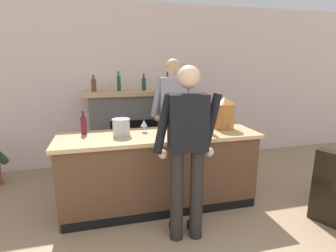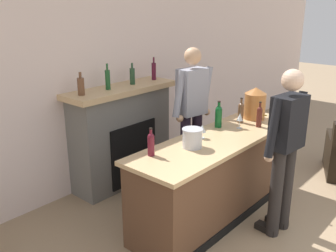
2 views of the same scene
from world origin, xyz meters
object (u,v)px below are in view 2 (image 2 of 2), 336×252
Objects in this scene: person_bartender at (192,112)px; ice_bucket_steel at (192,138)px; wine_bottle_rose_blush at (241,112)px; copper_dispenser at (255,103)px; wine_bottle_cabernet_heavy at (219,115)px; wine_glass_front_left at (240,118)px; fireplace_stone at (122,135)px; person_customer at (285,147)px; wine_bottle_riesling_slim at (151,143)px; wine_bottle_burgundy_dark at (259,116)px; wine_glass_back_row at (202,129)px.

person_bartender reaches higher than ice_bucket_steel.
copper_dispenser is at bearing -9.57° from wine_bottle_rose_blush.
wine_bottle_cabernet_heavy reaches higher than wine_glass_front_left.
ice_bucket_steel is 1.05m from wine_bottle_rose_blush.
fireplace_stone is at bearing 123.35° from person_bartender.
fireplace_stone reaches higher than wine_glass_front_left.
person_bartender is 0.46m from wine_bottle_cabernet_heavy.
wine_bottle_rose_blush is (0.48, 0.80, 0.11)m from person_customer.
copper_dispenser is 0.61m from wine_bottle_cabernet_heavy.
person_bartender is 1.30m from wine_bottle_riesling_slim.
copper_dispenser reaches higher than wine_glass_front_left.
wine_glass_front_left is (1.27, -0.20, 0.01)m from wine_bottle_riesling_slim.
wine_bottle_riesling_slim is at bearing 137.91° from person_customer.
wine_bottle_burgundy_dark is at bearing -90.76° from wine_bottle_rose_blush.
copper_dispenser is 2.64× the size of wine_glass_back_row.
wine_bottle_burgundy_dark is at bearing 49.06° from person_customer.
fireplace_stone reaches higher than wine_bottle_burgundy_dark.
wine_bottle_burgundy_dark is at bearing -64.29° from fireplace_stone.
ice_bucket_steel reaches higher than wine_glass_front_left.
ice_bucket_steel is (-0.29, -1.39, 0.37)m from fireplace_stone.
wine_bottle_rose_blush reaches higher than ice_bucket_steel.
fireplace_stone is at bearing 78.33° from ice_bucket_steel.
fireplace_stone is 1.35m from wine_glass_back_row.
person_customer is at bearing -130.94° from wine_bottle_burgundy_dark.
wine_bottle_burgundy_dark is 1.67× the size of wine_glass_front_left.
wine_glass_back_row is at bearing -90.26° from fireplace_stone.
fireplace_stone is at bearing 115.71° from wine_bottle_burgundy_dark.
person_bartender is 4.54× the size of copper_dispenser.
wine_bottle_cabernet_heavy is at bearing 80.42° from person_customer.
fireplace_stone is 4.07× the size of copper_dispenser.
person_bartender is 9.96× the size of wine_glass_front_left.
copper_dispenser is (0.74, 0.75, 0.17)m from person_customer.
copper_dispenser is at bearing 1.09° from ice_bucket_steel.
wine_bottle_rose_blush is (1.04, 0.07, 0.04)m from ice_bucket_steel.
person_bartender is 0.61m from wine_bottle_rose_blush.
wine_bottle_rose_blush is at bearing -1.18° from wine_glass_back_row.
person_bartender is 0.66m from wine_glass_front_left.
ice_bucket_steel is 1.06m from wine_bottle_burgundy_dark.
fireplace_stone is 1.79m from wine_bottle_burgundy_dark.
fireplace_stone reaches higher than copper_dispenser.
wine_bottle_rose_blush is at bearing 89.24° from wine_bottle_burgundy_dark.
fireplace_stone reaches higher than wine_bottle_riesling_slim.
wine_bottle_riesling_slim is 1.29m from wine_glass_front_left.
wine_bottle_burgundy_dark is at bearing -72.65° from person_bartender.
wine_glass_front_left is (-0.46, -0.06, -0.07)m from copper_dispenser.
person_customer is 1.37m from person_bartender.
wine_bottle_cabernet_heavy reaches higher than wine_bottle_rose_blush.
copper_dispenser is 0.34m from wine_bottle_burgundy_dark.
fireplace_stone is at bearing 89.74° from wine_glass_back_row.
wine_glass_back_row is at bearing 176.67° from copper_dispenser.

